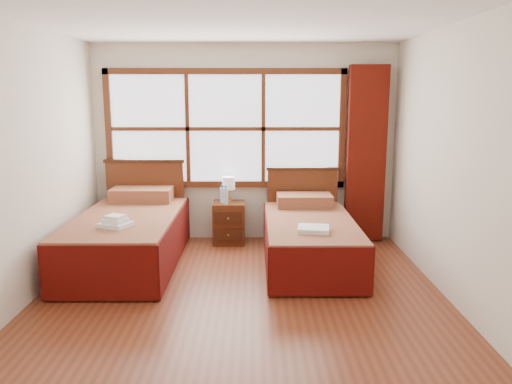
{
  "coord_description": "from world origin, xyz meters",
  "views": [
    {
      "loc": [
        0.13,
        -4.41,
        1.94
      ],
      "look_at": [
        0.15,
        0.7,
        0.94
      ],
      "focal_mm": 35.0,
      "sensor_mm": 36.0,
      "label": 1
    }
  ],
  "objects": [
    {
      "name": "floor",
      "position": [
        0.0,
        0.0,
        0.0
      ],
      "size": [
        4.5,
        4.5,
        0.0
      ],
      "primitive_type": "plane",
      "color": "brown",
      "rests_on": "ground"
    },
    {
      "name": "ceiling",
      "position": [
        0.0,
        0.0,
        2.6
      ],
      "size": [
        4.5,
        4.5,
        0.0
      ],
      "primitive_type": "plane",
      "rotation": [
        3.14,
        0.0,
        0.0
      ],
      "color": "white",
      "rests_on": "wall_back"
    },
    {
      "name": "wall_back",
      "position": [
        0.0,
        2.25,
        1.3
      ],
      "size": [
        4.0,
        0.0,
        4.0
      ],
      "primitive_type": "plane",
      "rotation": [
        1.57,
        0.0,
        0.0
      ],
      "color": "silver",
      "rests_on": "floor"
    },
    {
      "name": "wall_left",
      "position": [
        -2.0,
        0.0,
        1.3
      ],
      "size": [
        0.0,
        4.5,
        4.5
      ],
      "primitive_type": "plane",
      "rotation": [
        1.57,
        0.0,
        1.57
      ],
      "color": "silver",
      "rests_on": "floor"
    },
    {
      "name": "wall_right",
      "position": [
        2.0,
        0.0,
        1.3
      ],
      "size": [
        0.0,
        4.5,
        4.5
      ],
      "primitive_type": "plane",
      "rotation": [
        1.57,
        0.0,
        -1.57
      ],
      "color": "silver",
      "rests_on": "floor"
    },
    {
      "name": "window",
      "position": [
        -0.25,
        2.21,
        1.5
      ],
      "size": [
        3.16,
        0.06,
        1.56
      ],
      "color": "white",
      "rests_on": "wall_back"
    },
    {
      "name": "curtain",
      "position": [
        1.6,
        2.11,
        1.17
      ],
      "size": [
        0.5,
        0.16,
        2.3
      ],
      "primitive_type": "cube",
      "color": "#5D1209",
      "rests_on": "wall_back"
    },
    {
      "name": "bed_left",
      "position": [
        -1.33,
        1.2,
        0.34
      ],
      "size": [
        1.13,
        2.19,
        1.1
      ],
      "color": "#37190B",
      "rests_on": "floor"
    },
    {
      "name": "bed_right",
      "position": [
        0.77,
        1.2,
        0.3
      ],
      "size": [
        1.03,
        2.05,
        1.0
      ],
      "color": "#37190B",
      "rests_on": "floor"
    },
    {
      "name": "nightstand",
      "position": [
        -0.2,
        1.99,
        0.28
      ],
      "size": [
        0.41,
        0.41,
        0.55
      ],
      "color": "#562712",
      "rests_on": "floor"
    },
    {
      "name": "towels_left",
      "position": [
        -1.32,
        0.63,
        0.64
      ],
      "size": [
        0.37,
        0.35,
        0.12
      ],
      "rotation": [
        0.0,
        0.0,
        -0.41
      ],
      "color": "white",
      "rests_on": "bed_left"
    },
    {
      "name": "towels_right",
      "position": [
        0.75,
        0.64,
        0.56
      ],
      "size": [
        0.36,
        0.33,
        0.05
      ],
      "rotation": [
        0.0,
        0.0,
        -0.14
      ],
      "color": "white",
      "rests_on": "bed_right"
    },
    {
      "name": "lamp",
      "position": [
        -0.21,
        2.09,
        0.78
      ],
      "size": [
        0.17,
        0.17,
        0.33
      ],
      "color": "gold",
      "rests_on": "nightstand"
    },
    {
      "name": "bottle_near",
      "position": [
        -0.28,
        1.97,
        0.66
      ],
      "size": [
        0.06,
        0.06,
        0.24
      ],
      "color": "#C3DFFB",
      "rests_on": "nightstand"
    },
    {
      "name": "bottle_far",
      "position": [
        -0.24,
        1.91,
        0.66
      ],
      "size": [
        0.06,
        0.06,
        0.24
      ],
      "color": "#C3DFFB",
      "rests_on": "nightstand"
    }
  ]
}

